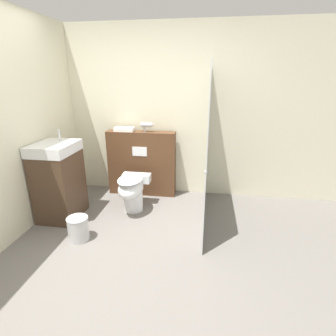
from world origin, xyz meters
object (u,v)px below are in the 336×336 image
(toilet, at_px, (132,190))
(hair_drier, at_px, (147,125))
(sink_vanity, at_px, (59,181))
(waste_bin, at_px, (78,229))

(toilet, bearing_deg, hair_drier, 81.29)
(toilet, xyz_separation_m, sink_vanity, (-0.88, -0.28, 0.19))
(hair_drier, bearing_deg, toilet, -98.71)
(toilet, distance_m, hair_drier, 0.99)
(toilet, relative_size, hair_drier, 3.22)
(hair_drier, distance_m, waste_bin, 1.73)
(sink_vanity, relative_size, hair_drier, 5.96)
(toilet, distance_m, sink_vanity, 0.94)
(toilet, xyz_separation_m, hair_drier, (0.09, 0.59, 0.79))
(sink_vanity, bearing_deg, toilet, 17.66)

